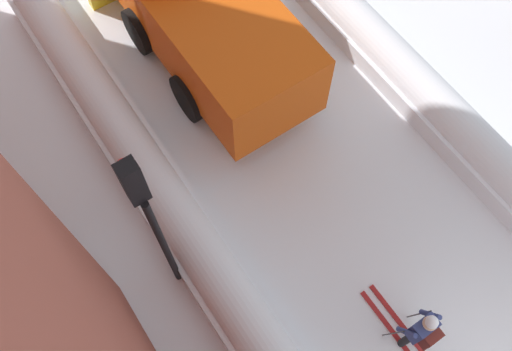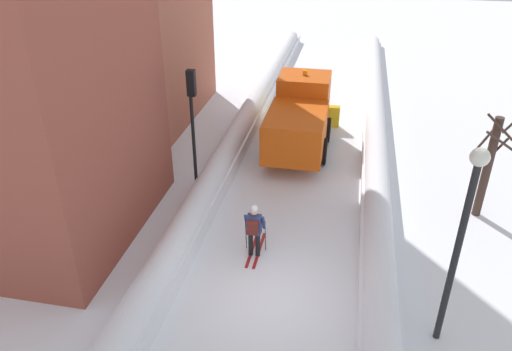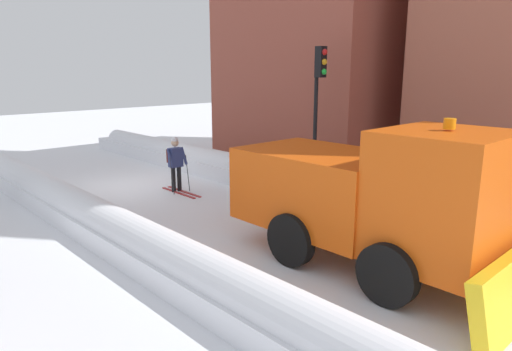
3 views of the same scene
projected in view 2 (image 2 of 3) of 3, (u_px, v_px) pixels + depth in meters
name	position (u px, v px, depth m)	size (l,w,h in m)	color
ground_plane	(307.00, 143.00, 22.24)	(80.00, 80.00, 0.00)	white
snowbank_left	(241.00, 129.00, 22.54)	(1.10, 36.00, 1.00)	white
snowbank_right	(376.00, 140.00, 21.55)	(1.10, 36.00, 0.92)	white
plow_truck	(300.00, 118.00, 20.93)	(3.20, 5.98, 3.12)	#DB510F
skier	(254.00, 228.00, 14.68)	(0.62, 1.80, 1.81)	black
traffic_light_pole	(193.00, 109.00, 17.11)	(0.28, 0.42, 4.57)	black
street_lamp	(463.00, 227.00, 10.73)	(0.40, 0.40, 5.20)	black
bare_tree_near	(489.00, 164.00, 16.20)	(1.28, 1.20, 3.90)	#3F2D25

